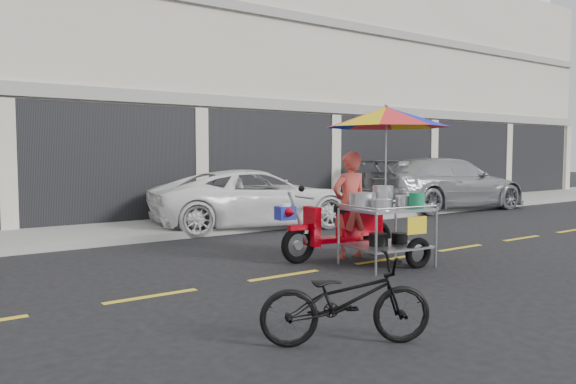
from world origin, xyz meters
TOP-DOWN VIEW (x-y plane):
  - ground at (0.00, 0.00)m, footprint 90.00×90.00m
  - sidewalk at (0.00, 5.50)m, footprint 45.00×3.00m
  - shophouse_block at (2.82, 10.59)m, footprint 36.00×8.11m
  - centerline at (0.00, 0.00)m, footprint 42.00×0.10m
  - white_pickup at (0.51, 4.70)m, footprint 5.26×3.17m
  - silver_pickup at (7.43, 4.70)m, footprint 5.73×2.72m
  - near_bicycle at (-3.22, -2.69)m, footprint 1.65×1.25m
  - food_vendor_rig at (-0.30, -0.01)m, footprint 2.52×2.21m

SIDE VIEW (x-z plane):
  - ground at x=0.00m, z-range 0.00..0.00m
  - centerline at x=0.00m, z-range 0.00..0.01m
  - sidewalk at x=0.00m, z-range 0.00..0.15m
  - near_bicycle at x=-3.22m, z-range 0.00..0.83m
  - white_pickup at x=0.51m, z-range 0.00..1.37m
  - silver_pickup at x=7.43m, z-range 0.00..1.61m
  - food_vendor_rig at x=-0.30m, z-range 0.32..2.86m
  - shophouse_block at x=2.82m, z-range -0.96..9.44m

